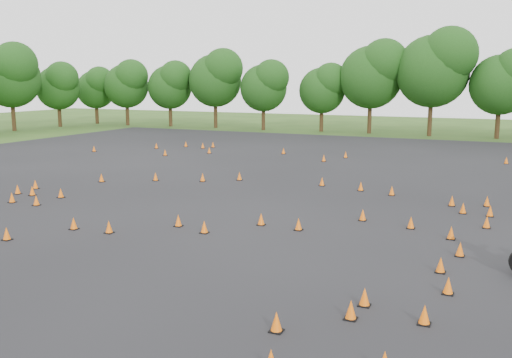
# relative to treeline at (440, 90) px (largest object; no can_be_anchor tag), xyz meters

# --- Properties ---
(ground) EXTENTS (140.00, 140.00, 0.00)m
(ground) POSITION_rel_treeline_xyz_m (-4.19, -34.79, -4.73)
(ground) COLOR #2D5119
(ground) RESTS_ON ground
(asphalt_pad) EXTENTS (62.00, 62.00, 0.00)m
(asphalt_pad) POSITION_rel_treeline_xyz_m (-4.19, -28.79, -4.73)
(asphalt_pad) COLOR black
(asphalt_pad) RESTS_ON ground
(treeline) EXTENTS (87.13, 32.70, 11.19)m
(treeline) POSITION_rel_treeline_xyz_m (0.00, 0.00, 0.00)
(treeline) COLOR #183F12
(treeline) RESTS_ON ground
(traffic_cones) EXTENTS (36.53, 32.61, 0.45)m
(traffic_cones) POSITION_rel_treeline_xyz_m (-4.25, -29.08, -4.50)
(traffic_cones) COLOR orange
(traffic_cones) RESTS_ON asphalt_pad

